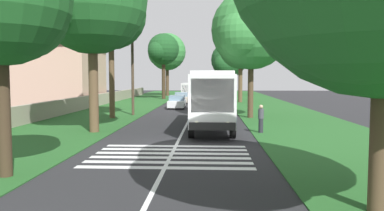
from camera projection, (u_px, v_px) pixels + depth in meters
The scene contains 21 objects.
ground at pixel (176, 145), 19.10m from camera, with size 160.00×160.00×0.00m, color #262628.
grass_verge_left at pixel (101, 114), 34.44m from camera, with size 120.00×8.00×0.04m, color #235623.
grass_verge_right at pixel (284, 115), 33.65m from camera, with size 120.00×8.00×0.04m, color #235623.
centre_line at pixel (191, 115), 34.05m from camera, with size 110.00×0.16×0.01m, color silver.
coach_bus at pixel (212, 96), 24.93m from camera, with size 11.16×2.62×3.73m.
zebra_crossing at pixel (171, 155), 16.41m from camera, with size 4.95×6.80×0.01m.
trailing_car_0 at pixel (177, 102), 41.63m from camera, with size 4.30×1.78×1.43m.
trailing_car_1 at pixel (182, 98), 50.19m from camera, with size 4.30×1.78×1.43m.
trailing_minibus_0 at pixel (189, 89), 58.95m from camera, with size 6.00×2.14×2.53m.
roadside_tree_left_0 at pixel (90, 1), 22.75m from camera, with size 7.44×6.67×11.40m.
roadside_tree_left_1 at pixel (166, 53), 69.30m from camera, with size 7.87×6.78×11.41m.
roadside_tree_left_2 at pixel (108, 17), 30.78m from camera, with size 7.34×5.88×11.35m.
roadside_tree_left_3 at pixel (163, 50), 58.96m from camera, with size 6.01×4.86×10.15m.
roadside_tree_right_0 at pixel (227, 63), 72.09m from camera, with size 6.98×5.79×9.07m.
roadside_tree_right_1 at pixel (250, 31), 31.11m from camera, with size 7.28×6.55×10.52m.
roadside_tree_right_2 at pixel (240, 49), 51.00m from camera, with size 7.16×5.88×10.35m.
roadside_tree_right_3 at pixel (228, 61), 79.56m from camera, with size 8.74×7.44×10.75m.
utility_pole at pixel (133, 66), 33.49m from camera, with size 0.24×1.40×8.41m.
roadside_wall at pixel (83, 103), 39.53m from camera, with size 70.00×0.40×1.37m, color #9E937F.
roadside_building at pixel (57, 73), 46.09m from camera, with size 10.19×10.15×7.79m.
pedestrian at pixel (261, 118), 22.92m from camera, with size 0.34×0.34×1.69m.
Camera 1 is at (-18.85, -1.69, 3.37)m, focal length 35.52 mm.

